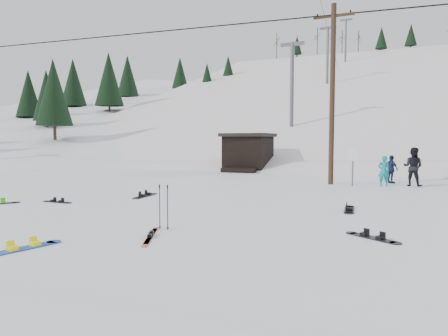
% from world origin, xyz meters
% --- Properties ---
extents(ground, '(200.00, 200.00, 0.00)m').
position_xyz_m(ground, '(0.00, 0.00, 0.00)').
color(ground, white).
rests_on(ground, ground).
extents(ski_slope, '(60.00, 85.24, 65.97)m').
position_xyz_m(ski_slope, '(0.00, 55.00, -12.00)').
color(ski_slope, white).
rests_on(ski_slope, ground).
extents(ridge_left, '(47.54, 95.03, 58.38)m').
position_xyz_m(ridge_left, '(-36.00, 48.00, -11.00)').
color(ridge_left, white).
rests_on(ridge_left, ground).
extents(treeline_left, '(20.00, 64.00, 10.00)m').
position_xyz_m(treeline_left, '(-34.00, 40.00, 0.00)').
color(treeline_left, black).
rests_on(treeline_left, ground).
extents(treeline_crest, '(50.00, 6.00, 10.00)m').
position_xyz_m(treeline_crest, '(0.00, 86.00, 0.00)').
color(treeline_crest, black).
rests_on(treeline_crest, ski_slope).
extents(utility_pole, '(2.00, 0.26, 9.00)m').
position_xyz_m(utility_pole, '(2.00, 14.00, 4.68)').
color(utility_pole, '#3A2819').
rests_on(utility_pole, ground).
extents(trail_sign, '(0.50, 0.09, 1.85)m').
position_xyz_m(trail_sign, '(3.10, 13.58, 1.27)').
color(trail_sign, '#595B60').
rests_on(trail_sign, ground).
extents(lift_hut, '(3.40, 4.10, 2.75)m').
position_xyz_m(lift_hut, '(-5.00, 20.94, 1.36)').
color(lift_hut, black).
rests_on(lift_hut, ground).
extents(lift_tower_near, '(2.20, 0.36, 8.00)m').
position_xyz_m(lift_tower_near, '(-4.00, 30.00, 7.86)').
color(lift_tower_near, '#595B60').
rests_on(lift_tower_near, ski_slope).
extents(lift_tower_mid, '(2.20, 0.36, 8.00)m').
position_xyz_m(lift_tower_mid, '(-4.00, 50.00, 14.36)').
color(lift_tower_mid, '#595B60').
rests_on(lift_tower_mid, ski_slope).
extents(lift_tower_far, '(2.20, 0.36, 8.00)m').
position_xyz_m(lift_tower_far, '(-4.00, 70.00, 20.86)').
color(lift_tower_far, '#595B60').
rests_on(lift_tower_far, ski_slope).
extents(hero_snowboard, '(0.62, 1.55, 0.11)m').
position_xyz_m(hero_snowboard, '(-1.97, -0.95, 0.03)').
color(hero_snowboard, '#1B47B3').
rests_on(hero_snowboard, ground).
extents(hero_skis, '(0.90, 1.75, 0.10)m').
position_xyz_m(hero_skis, '(-0.16, 0.97, 0.03)').
color(hero_skis, '#D34515').
rests_on(hero_skis, ground).
extents(ski_poles, '(0.31, 0.08, 1.14)m').
position_xyz_m(ski_poles, '(-0.28, 1.73, 0.58)').
color(ski_poles, black).
rests_on(ski_poles, ground).
extents(board_scatter_a, '(1.29, 0.24, 0.09)m').
position_xyz_m(board_scatter_a, '(-6.17, 3.97, 0.02)').
color(board_scatter_a, black).
rests_on(board_scatter_a, ground).
extents(board_scatter_b, '(0.46, 1.70, 0.12)m').
position_xyz_m(board_scatter_b, '(-4.16, 6.54, 0.03)').
color(board_scatter_b, black).
rests_on(board_scatter_b, ground).
extents(board_scatter_d, '(1.24, 0.86, 0.10)m').
position_xyz_m(board_scatter_d, '(4.59, 2.85, 0.03)').
color(board_scatter_d, black).
rests_on(board_scatter_d, ground).
extents(board_scatter_f, '(0.41, 1.59, 0.11)m').
position_xyz_m(board_scatter_f, '(3.70, 6.49, 0.03)').
color(board_scatter_f, black).
rests_on(board_scatter_f, ground).
extents(skier_teal, '(0.60, 0.46, 1.49)m').
position_xyz_m(skier_teal, '(4.50, 14.14, 0.74)').
color(skier_teal, '#0E858D').
rests_on(skier_teal, ground).
extents(skier_dark, '(1.09, 0.95, 1.90)m').
position_xyz_m(skier_dark, '(5.80, 14.71, 0.95)').
color(skier_dark, black).
rests_on(skier_dark, ground).
extents(skier_navy, '(0.85, 0.87, 1.46)m').
position_xyz_m(skier_navy, '(4.83, 15.70, 0.73)').
color(skier_navy, '#1B2345').
rests_on(skier_navy, ground).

